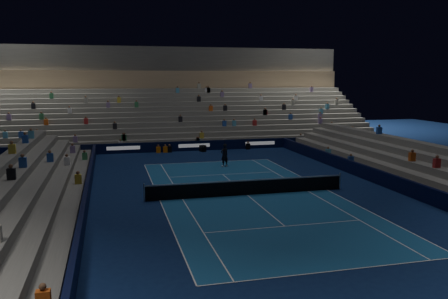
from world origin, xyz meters
TOP-DOWN VIEW (x-y plane):
  - ground at (0.00, 0.00)m, footprint 90.00×90.00m
  - court_surface at (0.00, 0.00)m, footprint 10.97×23.77m
  - sponsor_barrier_far at (0.00, 18.50)m, footprint 44.00×0.25m
  - sponsor_barrier_east at (9.70, 0.00)m, footprint 0.25×37.00m
  - sponsor_barrier_west at (-9.70, 0.00)m, footprint 0.25×37.00m
  - grandstand_main at (0.00, 27.90)m, footprint 44.00×15.20m
  - grandstand_east at (13.17, 0.00)m, footprint 5.00×37.00m
  - grandstand_west at (-13.17, 0.00)m, footprint 5.00×37.00m
  - tennis_net at (0.00, 0.00)m, footprint 12.90×0.10m
  - tennis_player at (0.93, 9.52)m, footprint 0.83×0.71m
  - broadcast_camera at (0.75, 17.69)m, footprint 0.66×1.02m

SIDE VIEW (x-z plane):
  - ground at x=0.00m, z-range 0.00..0.00m
  - court_surface at x=0.00m, z-range 0.00..0.01m
  - broadcast_camera at x=0.75m, z-range 0.01..0.65m
  - sponsor_barrier_far at x=0.00m, z-range 0.00..1.00m
  - sponsor_barrier_east at x=9.70m, z-range 0.00..1.00m
  - sponsor_barrier_west at x=-9.70m, z-range 0.00..1.00m
  - tennis_net at x=0.00m, z-range -0.05..1.05m
  - grandstand_east at x=13.17m, z-range -0.33..2.17m
  - grandstand_west at x=-13.17m, z-range -0.33..2.17m
  - tennis_player at x=0.93m, z-range 0.00..1.93m
  - grandstand_main at x=0.00m, z-range -2.22..8.98m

